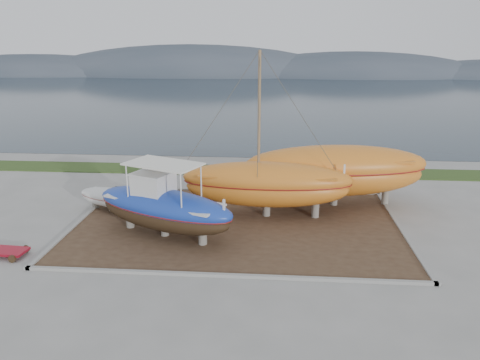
# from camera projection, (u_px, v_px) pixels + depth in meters

# --- Properties ---
(ground) EXTENTS (140.00, 140.00, 0.00)m
(ground) POSITION_uv_depth(u_px,v_px,m) (230.00, 256.00, 22.77)
(ground) COLOR gray
(ground) RESTS_ON ground
(dirt_patch) EXTENTS (18.00, 12.00, 0.06)m
(dirt_patch) POSITION_uv_depth(u_px,v_px,m) (237.00, 225.00, 26.58)
(dirt_patch) COLOR #422D1E
(dirt_patch) RESTS_ON ground
(curb_frame) EXTENTS (18.60, 12.60, 0.15)m
(curb_frame) POSITION_uv_depth(u_px,v_px,m) (237.00, 224.00, 26.57)
(curb_frame) COLOR gray
(curb_frame) RESTS_ON ground
(grass_strip) EXTENTS (44.00, 3.00, 0.08)m
(grass_strip) POSITION_uv_depth(u_px,v_px,m) (249.00, 171.00, 37.56)
(grass_strip) COLOR #284219
(grass_strip) RESTS_ON ground
(sea) EXTENTS (260.00, 100.00, 0.04)m
(sea) POSITION_uv_depth(u_px,v_px,m) (266.00, 95.00, 89.62)
(sea) COLOR #192833
(sea) RESTS_ON ground
(mountain_ridge) EXTENTS (200.00, 36.00, 20.00)m
(mountain_ridge) POSITION_uv_depth(u_px,v_px,m) (271.00, 75.00, 142.15)
(mountain_ridge) COLOR #333D49
(mountain_ridge) RESTS_ON ground
(blue_caique) EXTENTS (8.66, 5.72, 4.00)m
(blue_caique) POSITION_uv_depth(u_px,v_px,m) (163.00, 200.00, 24.52)
(blue_caique) COLOR #1B3CAB
(blue_caique) RESTS_ON dirt_patch
(white_dinghy) EXTENTS (4.70, 3.00, 1.32)m
(white_dinghy) POSITION_uv_depth(u_px,v_px,m) (112.00, 200.00, 28.56)
(white_dinghy) COLOR silver
(white_dinghy) RESTS_ON dirt_patch
(orange_sailboat) EXTENTS (10.00, 3.05, 9.54)m
(orange_sailboat) POSITION_uv_depth(u_px,v_px,m) (268.00, 137.00, 26.53)
(orange_sailboat) COLOR #C86D1E
(orange_sailboat) RESTS_ON dirt_patch
(orange_bare_hull) EXTENTS (11.70, 4.71, 3.73)m
(orange_bare_hull) POSITION_uv_depth(u_px,v_px,m) (335.00, 176.00, 29.21)
(orange_bare_hull) COLOR #C86D1E
(orange_bare_hull) RESTS_ON dirt_patch
(red_trailer) EXTENTS (2.54, 1.41, 0.35)m
(red_trailer) POSITION_uv_depth(u_px,v_px,m) (10.00, 253.00, 22.69)
(red_trailer) COLOR maroon
(red_trailer) RESTS_ON ground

